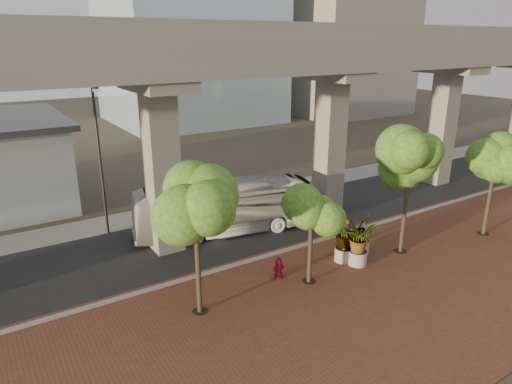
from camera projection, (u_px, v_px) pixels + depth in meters
ground at (272, 238)px, 27.85m from camera, size 160.00×160.00×0.00m
brick_plaza at (368, 297)px, 21.43m from camera, size 70.00×13.00×0.06m
asphalt_road at (255, 227)px, 29.44m from camera, size 90.00×8.00×0.04m
curb_strip at (292, 249)px, 26.22m from camera, size 70.00×0.25×0.16m
far_sidewalk at (216, 202)px, 33.85m from camera, size 90.00×3.00×0.06m
transit_viaduct at (255, 114)px, 27.13m from camera, size 72.00×5.60×12.40m
midrise_block at (343, 36)px, 72.14m from camera, size 18.00×16.00×24.00m
transit_bus at (226, 209)px, 28.18m from camera, size 11.66×5.20×3.16m
parked_car at (425, 164)px, 41.93m from camera, size 4.28×2.70×1.33m
fire_hydrant at (278, 268)px, 22.97m from camera, size 0.55×0.49×1.10m
planter_front at (359, 239)px, 24.01m from camera, size 2.18×2.18×2.40m
planter_right at (345, 235)px, 24.38m from camera, size 2.37×2.37×2.53m
planter_left at (362, 229)px, 25.37m from camera, size 2.12×2.12×2.33m
street_tree_far_west at (195, 205)px, 18.63m from camera, size 4.11×4.11×6.91m
street_tree_near_west at (312, 206)px, 21.46m from camera, size 3.11×3.11×5.42m
street_tree_near_east at (410, 163)px, 24.31m from camera, size 4.39×4.39×7.20m
street_tree_far_east at (495, 163)px, 26.85m from camera, size 3.78×3.78×6.27m
streetlamp_west at (100, 151)px, 26.71m from camera, size 0.45×1.31×9.05m
streetlamp_east at (327, 132)px, 36.92m from camera, size 0.38×1.10×7.58m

